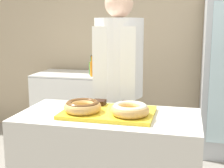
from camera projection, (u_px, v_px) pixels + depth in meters
name	position (u px, v px, depth m)	size (l,w,h in m)	color
wall_back	(150.00, 33.00, 3.94)	(8.00, 0.06, 2.70)	tan
serving_tray	(108.00, 113.00, 1.99)	(0.58, 0.39, 0.02)	yellow
donut_chocolate_glaze	(83.00, 106.00, 1.96)	(0.24, 0.24, 0.07)	tan
donut_light_glaze	(130.00, 109.00, 1.89)	(0.24, 0.24, 0.07)	tan
brownie_back_left	(99.00, 102.00, 2.14)	(0.08, 0.08, 0.03)	black
brownie_back_right	(128.00, 104.00, 2.10)	(0.08, 0.08, 0.03)	black
baker_person	(119.00, 87.00, 2.63)	(0.40, 0.40, 1.78)	#4C4C51
chest_freezer	(77.00, 106.00, 3.96)	(1.00, 0.62, 0.85)	white
bottle_orange	(92.00, 68.00, 3.64)	(0.06, 0.06, 0.25)	orange
bottle_green	(92.00, 68.00, 3.76)	(0.07, 0.07, 0.23)	#2D8C38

